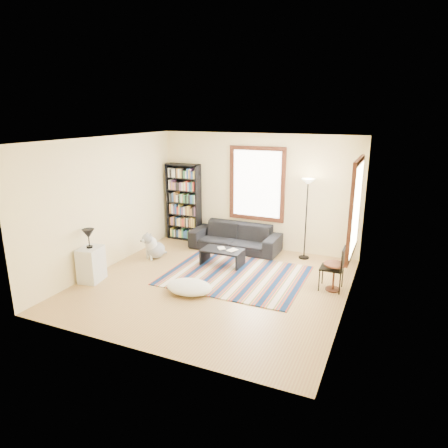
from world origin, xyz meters
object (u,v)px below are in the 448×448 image
at_px(dog, 156,245).
at_px(floor_lamp, 306,219).
at_px(folding_chair, 332,268).
at_px(bookshelf, 184,202).
at_px(coffee_table, 222,257).
at_px(white_cabinet, 91,264).
at_px(sofa, 235,237).
at_px(side_table, 334,277).
at_px(floor_cushion, 189,287).

bearing_deg(dog, floor_lamp, 46.03).
distance_m(folding_chair, dog, 4.01).
bearing_deg(folding_chair, floor_lamp, 119.98).
xyz_separation_m(bookshelf, coffee_table, (1.70, -1.33, -0.82)).
relative_size(floor_lamp, dog, 2.99).
xyz_separation_m(white_cabinet, dog, (0.44, 1.63, -0.04)).
bearing_deg(sofa, coffee_table, -82.68).
xyz_separation_m(bookshelf, white_cabinet, (-0.35, -3.17, -0.65)).
distance_m(floor_lamp, dog, 3.50).
bearing_deg(sofa, side_table, -27.94).
distance_m(floor_cushion, dog, 2.10).
distance_m(sofa, folding_chair, 2.88).
relative_size(floor_cushion, side_table, 1.65).
bearing_deg(floor_lamp, white_cabinet, -140.23).
bearing_deg(coffee_table, side_table, -7.76).
xyz_separation_m(bookshelf, floor_lamp, (3.26, -0.17, -0.07)).
bearing_deg(dog, folding_chair, 21.32).
distance_m(coffee_table, floor_cushion, 1.54).
bearing_deg(floor_lamp, coffee_table, -143.45).
distance_m(bookshelf, side_table, 4.53).
bearing_deg(white_cabinet, coffee_table, 32.16).
relative_size(sofa, folding_chair, 2.54).
distance_m(sofa, side_table, 2.94).
bearing_deg(side_table, floor_cushion, -153.87).
bearing_deg(white_cabinet, floor_cushion, -1.43).
height_order(floor_cushion, white_cabinet, white_cabinet).
relative_size(coffee_table, floor_cushion, 1.01).
bearing_deg(bookshelf, folding_chair, -21.67).
bearing_deg(floor_cushion, side_table, 26.13).
height_order(sofa, white_cabinet, white_cabinet).
xyz_separation_m(side_table, white_cabinet, (-4.50, -1.51, 0.08)).
bearing_deg(floor_cushion, sofa, 92.97).
relative_size(coffee_table, floor_lamp, 0.48).
relative_size(floor_cushion, white_cabinet, 1.27).
bearing_deg(floor_cushion, bookshelf, 120.73).
bearing_deg(side_table, bookshelf, 158.21).
relative_size(sofa, side_table, 4.05).
bearing_deg(coffee_table, dog, -172.63).
distance_m(sofa, floor_cushion, 2.61).
distance_m(sofa, bookshelf, 1.73).
height_order(coffee_table, white_cabinet, white_cabinet).
relative_size(sofa, dog, 3.52).
bearing_deg(dog, side_table, 20.91).
bearing_deg(bookshelf, sofa, -9.77).
distance_m(bookshelf, white_cabinet, 3.25).
distance_m(coffee_table, floor_lamp, 2.08).
bearing_deg(sofa, dog, -139.05).
height_order(floor_cushion, side_table, side_table).
height_order(sofa, side_table, sofa).
bearing_deg(floor_lamp, dog, -156.68).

